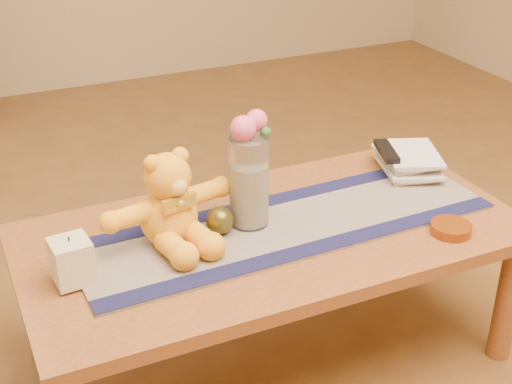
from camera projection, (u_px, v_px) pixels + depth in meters
name	position (u px, v px, depth m)	size (l,w,h in m)	color
floor	(271.00, 355.00, 2.24)	(5.50, 5.50, 0.00)	brown
coffee_table_top	(272.00, 236.00, 2.04)	(1.40, 0.70, 0.04)	brown
table_leg_fr	(508.00, 300.00, 2.15)	(0.07, 0.07, 0.41)	brown
table_leg_bl	(34.00, 302.00, 2.14)	(0.07, 0.07, 0.41)	brown
table_leg_br	(395.00, 213.00, 2.61)	(0.07, 0.07, 0.41)	brown
persian_runner	(288.00, 225.00, 2.04)	(1.20, 0.35, 0.01)	#201946
runner_border_near	(314.00, 248.00, 1.92)	(1.20, 0.06, 0.00)	#13143A
runner_border_far	(265.00, 202.00, 2.15)	(1.20, 0.06, 0.00)	#13143A
teddy_bear	(168.00, 199.00, 1.91)	(0.36, 0.30, 0.25)	#FFA820
pillar_candle	(72.00, 261.00, 1.77)	(0.09, 0.09, 0.11)	beige
candle_wick	(69.00, 239.00, 1.74)	(0.00, 0.00, 0.01)	black
glass_vase	(249.00, 182.00, 1.99)	(0.11, 0.11, 0.26)	silver
potpourri_fill	(249.00, 194.00, 2.01)	(0.09, 0.09, 0.18)	beige
rose_left	(243.00, 128.00, 1.90)	(0.07, 0.07, 0.07)	#EA5277
rose_right	(256.00, 120.00, 1.92)	(0.06, 0.06, 0.06)	#EA5277
blue_flower_back	(247.00, 123.00, 1.95)	(0.04, 0.04, 0.04)	#464D99
blue_flower_side	(235.00, 130.00, 1.92)	(0.04, 0.04, 0.04)	#464D99
leaf_sprig	(265.00, 132.00, 1.92)	(0.03, 0.03, 0.03)	#33662D
bronze_ball	(220.00, 220.00, 1.98)	(0.08, 0.08, 0.08)	#464317
book_bottom	(384.00, 171.00, 2.34)	(0.17, 0.22, 0.02)	beige
book_lower	(386.00, 166.00, 2.33)	(0.16, 0.22, 0.02)	beige
book_upper	(383.00, 160.00, 2.32)	(0.17, 0.22, 0.02)	beige
book_top	(387.00, 155.00, 2.31)	(0.16, 0.22, 0.02)	beige
tv_remote	(387.00, 151.00, 2.30)	(0.04, 0.16, 0.02)	black
amber_dish	(451.00, 229.00, 2.01)	(0.11, 0.11, 0.03)	#BF5914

